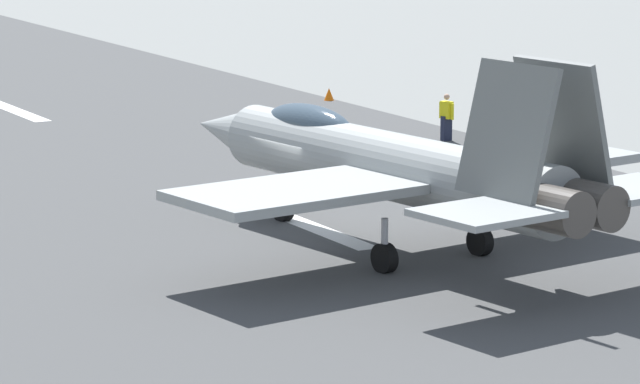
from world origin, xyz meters
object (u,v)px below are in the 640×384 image
at_px(marker_cone_mid, 568,154).
at_px(marker_cone_far, 329,94).
at_px(crew_person, 446,117).
at_px(fighter_jet, 391,163).

xyz_separation_m(marker_cone_mid, marker_cone_far, (16.90, 0.00, 0.00)).
height_order(crew_person, marker_cone_mid, crew_person).
height_order(marker_cone_mid, marker_cone_far, same).
height_order(fighter_jet, marker_cone_far, fighter_jet).
relative_size(crew_person, marker_cone_mid, 3.16).
xyz_separation_m(fighter_jet, marker_cone_mid, (8.81, -12.28, -2.10)).
distance_m(fighter_jet, marker_cone_mid, 15.26).
relative_size(fighter_jet, crew_person, 9.91).
xyz_separation_m(fighter_jet, crew_person, (14.49, -11.00, -1.50)).
bearing_deg(fighter_jet, crew_person, -37.20).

